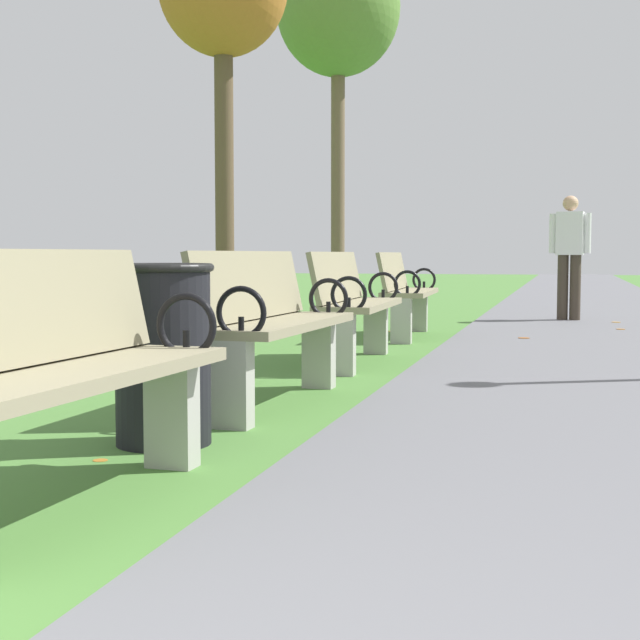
{
  "coord_description": "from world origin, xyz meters",
  "views": [
    {
      "loc": [
        1.15,
        -0.48,
        0.88
      ],
      "look_at": [
        -0.05,
        3.98,
        0.55
      ],
      "focal_mm": 51.6,
      "sensor_mm": 36.0,
      "label": 1
    }
  ],
  "objects": [
    {
      "name": "paved_walkway",
      "position": [
        1.48,
        18.0,
        0.01
      ],
      "size": [
        2.97,
        44.0,
        0.02
      ],
      "primitive_type": "cube",
      "color": "slate",
      "rests_on": "ground"
    },
    {
      "name": "park_bench_2",
      "position": [
        -0.5,
        2.25,
        0.49
      ],
      "size": [
        0.54,
        1.62,
        0.9
      ],
      "color": "gray",
      "rests_on": "ground"
    },
    {
      "name": "park_bench_3",
      "position": [
        -0.5,
        4.59,
        0.49
      ],
      "size": [
        0.53,
        1.62,
        0.9
      ],
      "color": "gray",
      "rests_on": "ground"
    },
    {
      "name": "park_bench_4",
      "position": [
        -0.5,
        6.7,
        0.49
      ],
      "size": [
        0.52,
        1.61,
        0.9
      ],
      "color": "gray",
      "rests_on": "ground"
    },
    {
      "name": "park_bench_5",
      "position": [
        -0.5,
        9.16,
        0.49
      ],
      "size": [
        0.54,
        1.62,
        0.9
      ],
      "color": "gray",
      "rests_on": "ground"
    },
    {
      "name": "tree_2",
      "position": [
        -1.9,
        11.8,
        4.14
      ],
      "size": [
        1.68,
        1.68,
        5.12
      ],
      "color": "brown",
      "rests_on": "ground"
    },
    {
      "name": "pedestrian_walking",
      "position": [
        1.18,
        11.97,
        0.93
      ],
      "size": [
        0.53,
        0.26,
        1.62
      ],
      "color": "#3D3328",
      "rests_on": "paved_walkway"
    },
    {
      "name": "trash_bin",
      "position": [
        -0.65,
        3.41,
        0.42
      ],
      "size": [
        0.48,
        0.48,
        0.84
      ],
      "color": "black",
      "rests_on": "ground"
    },
    {
      "name": "scattered_leaves",
      "position": [
        -0.1,
        7.07,
        0.01
      ],
      "size": [
        4.67,
        12.35,
        0.02
      ],
      "color": "gold",
      "rests_on": "ground"
    }
  ]
}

